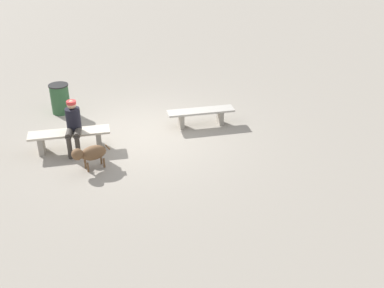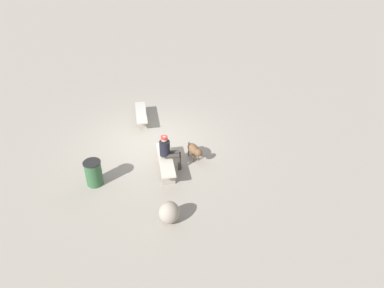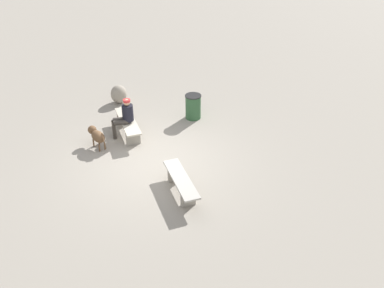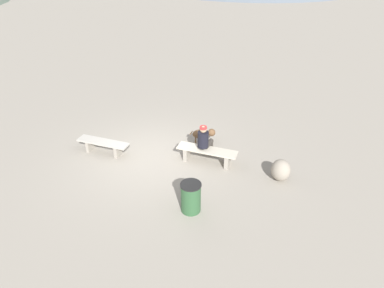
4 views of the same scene
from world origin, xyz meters
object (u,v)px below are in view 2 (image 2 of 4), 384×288
object	(u,v)px
seated_person	(168,150)
dog	(194,150)
bench_right	(166,162)
boulder	(169,212)
trash_bin	(94,173)
bench_left	(141,115)

from	to	relation	value
seated_person	dog	world-z (taller)	seated_person
bench_right	boulder	xyz separation A→B (m)	(2.20, -0.55, 0.00)
bench_right	trash_bin	xyz separation A→B (m)	(-0.12, -2.26, 0.09)
trash_bin	bench_right	bearing A→B (deg)	86.95
bench_right	trash_bin	distance (m)	2.27
bench_right	dog	xyz separation A→B (m)	(-0.27, 1.09, 0.06)
seated_person	boulder	world-z (taller)	seated_person
boulder	trash_bin	bearing A→B (deg)	-143.62
seated_person	trash_bin	distance (m)	2.41
seated_person	boulder	xyz separation A→B (m)	(2.31, -0.67, -0.39)
seated_person	bench_right	bearing A→B (deg)	-32.98
dog	boulder	size ratio (longest dim) A/B	1.32
boulder	dog	bearing A→B (deg)	146.48
bench_left	trash_bin	bearing A→B (deg)	-24.46
dog	seated_person	bearing A→B (deg)	-89.03
seated_person	dog	distance (m)	1.03
bench_left	bench_right	world-z (taller)	bench_right
bench_right	boulder	size ratio (longest dim) A/B	2.93
dog	bench_right	bearing A→B (deg)	-84.66
bench_right	boulder	bearing A→B (deg)	-4.09
bench_left	dog	distance (m)	3.31
trash_bin	boulder	xyz separation A→B (m)	(2.32, 1.71, -0.09)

